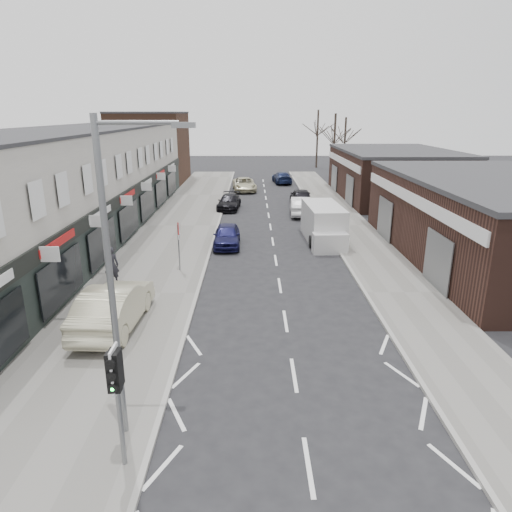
{
  "coord_description": "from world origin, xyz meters",
  "views": [
    {
      "loc": [
        -1.33,
        -10.92,
        8.13
      ],
      "look_at": [
        -1.2,
        6.58,
        2.6
      ],
      "focal_mm": 32.0,
      "sensor_mm": 36.0,
      "label": 1
    }
  ],
  "objects_px": {
    "parked_car_right_c": "(282,178)",
    "sedan_on_pavement": "(114,306)",
    "parked_car_left_a": "(227,235)",
    "parked_car_left_b": "(229,202)",
    "white_van": "(323,224)",
    "parked_car_left_c": "(244,184)",
    "parked_car_right_b": "(301,197)",
    "warning_sign": "(179,232)",
    "parked_car_right_a": "(301,206)",
    "pedestrian": "(111,265)",
    "traffic_light": "(116,380)",
    "street_lamp": "(117,269)"
  },
  "relations": [
    {
      "from": "pedestrian",
      "to": "parked_car_left_c",
      "type": "height_order",
      "value": "pedestrian"
    },
    {
      "from": "parked_car_left_b",
      "to": "parked_car_right_c",
      "type": "relative_size",
      "value": 0.94
    },
    {
      "from": "parked_car_left_a",
      "to": "warning_sign",
      "type": "bearing_deg",
      "value": -114.74
    },
    {
      "from": "parked_car_left_b",
      "to": "parked_car_right_b",
      "type": "distance_m",
      "value": 6.76
    },
    {
      "from": "parked_car_left_b",
      "to": "parked_car_left_c",
      "type": "relative_size",
      "value": 0.87
    },
    {
      "from": "parked_car_right_a",
      "to": "street_lamp",
      "type": "bearing_deg",
      "value": 78.34
    },
    {
      "from": "parked_car_right_c",
      "to": "pedestrian",
      "type": "bearing_deg",
      "value": 67.59
    },
    {
      "from": "sedan_on_pavement",
      "to": "parked_car_left_a",
      "type": "height_order",
      "value": "sedan_on_pavement"
    },
    {
      "from": "traffic_light",
      "to": "pedestrian",
      "type": "height_order",
      "value": "traffic_light"
    },
    {
      "from": "traffic_light",
      "to": "warning_sign",
      "type": "relative_size",
      "value": 1.15
    },
    {
      "from": "street_lamp",
      "to": "sedan_on_pavement",
      "type": "height_order",
      "value": "street_lamp"
    },
    {
      "from": "parked_car_left_a",
      "to": "parked_car_left_c",
      "type": "xyz_separation_m",
      "value": [
        0.76,
        21.22,
        0.01
      ]
    },
    {
      "from": "parked_car_right_a",
      "to": "parked_car_left_c",
      "type": "bearing_deg",
      "value": -64.92
    },
    {
      "from": "pedestrian",
      "to": "parked_car_left_b",
      "type": "xyz_separation_m",
      "value": [
        4.79,
        18.5,
        -0.42
      ]
    },
    {
      "from": "traffic_light",
      "to": "parked_car_right_b",
      "type": "xyz_separation_m",
      "value": [
        7.51,
        32.44,
        -1.65
      ]
    },
    {
      "from": "white_van",
      "to": "traffic_light",
      "type": "bearing_deg",
      "value": -113.78
    },
    {
      "from": "street_lamp",
      "to": "sedan_on_pavement",
      "type": "bearing_deg",
      "value": 109.53
    },
    {
      "from": "parked_car_right_b",
      "to": "parked_car_right_c",
      "type": "distance_m",
      "value": 13.36
    },
    {
      "from": "parked_car_left_b",
      "to": "parked_car_right_b",
      "type": "relative_size",
      "value": 0.99
    },
    {
      "from": "parked_car_left_b",
      "to": "street_lamp",
      "type": "bearing_deg",
      "value": -87.99
    },
    {
      "from": "parked_car_left_c",
      "to": "parked_car_right_b",
      "type": "distance_m",
      "value": 9.41
    },
    {
      "from": "parked_car_left_a",
      "to": "parked_car_right_a",
      "type": "relative_size",
      "value": 0.89
    },
    {
      "from": "warning_sign",
      "to": "parked_car_right_a",
      "type": "bearing_deg",
      "value": 61.14
    },
    {
      "from": "parked_car_left_b",
      "to": "parked_car_right_b",
      "type": "xyz_separation_m",
      "value": [
        6.49,
        1.91,
        0.12
      ]
    },
    {
      "from": "parked_car_left_c",
      "to": "parked_car_right_c",
      "type": "height_order",
      "value": "parked_car_left_c"
    },
    {
      "from": "pedestrian",
      "to": "parked_car_right_c",
      "type": "bearing_deg",
      "value": -124.5
    },
    {
      "from": "parked_car_left_a",
      "to": "parked_car_left_b",
      "type": "distance_m",
      "value": 11.55
    },
    {
      "from": "white_van",
      "to": "pedestrian",
      "type": "xyz_separation_m",
      "value": [
        -11.49,
        -8.13,
        -0.06
      ]
    },
    {
      "from": "street_lamp",
      "to": "pedestrian",
      "type": "distance_m",
      "value": 11.96
    },
    {
      "from": "white_van",
      "to": "parked_car_right_c",
      "type": "height_order",
      "value": "white_van"
    },
    {
      "from": "parked_car_left_c",
      "to": "street_lamp",
      "type": "bearing_deg",
      "value": -98.73
    },
    {
      "from": "warning_sign",
      "to": "parked_car_right_a",
      "type": "relative_size",
      "value": 0.59
    },
    {
      "from": "street_lamp",
      "to": "parked_car_right_c",
      "type": "relative_size",
      "value": 1.69
    },
    {
      "from": "traffic_light",
      "to": "white_van",
      "type": "bearing_deg",
      "value": 69.05
    },
    {
      "from": "parked_car_left_c",
      "to": "white_van",
      "type": "bearing_deg",
      "value": -79.92
    },
    {
      "from": "warning_sign",
      "to": "parked_car_left_b",
      "type": "distance_m",
      "value": 16.69
    },
    {
      "from": "warning_sign",
      "to": "sedan_on_pavement",
      "type": "relative_size",
      "value": 0.52
    },
    {
      "from": "pedestrian",
      "to": "parked_car_right_a",
      "type": "height_order",
      "value": "pedestrian"
    },
    {
      "from": "warning_sign",
      "to": "sedan_on_pavement",
      "type": "height_order",
      "value": "warning_sign"
    },
    {
      "from": "parked_car_right_c",
      "to": "sedan_on_pavement",
      "type": "bearing_deg",
      "value": 71.62
    },
    {
      "from": "white_van",
      "to": "sedan_on_pavement",
      "type": "height_order",
      "value": "white_van"
    },
    {
      "from": "warning_sign",
      "to": "pedestrian",
      "type": "height_order",
      "value": "warning_sign"
    },
    {
      "from": "parked_car_left_a",
      "to": "street_lamp",
      "type": "bearing_deg",
      "value": -95.9
    },
    {
      "from": "street_lamp",
      "to": "parked_car_left_c",
      "type": "bearing_deg",
      "value": 86.59
    },
    {
      "from": "parked_car_right_c",
      "to": "white_van",
      "type": "bearing_deg",
      "value": 87.18
    },
    {
      "from": "warning_sign",
      "to": "sedan_on_pavement",
      "type": "bearing_deg",
      "value": -103.09
    },
    {
      "from": "pedestrian",
      "to": "parked_car_right_a",
      "type": "xyz_separation_m",
      "value": [
        10.81,
        16.12,
        -0.3
      ]
    },
    {
      "from": "sedan_on_pavement",
      "to": "parked_car_left_b",
      "type": "height_order",
      "value": "sedan_on_pavement"
    },
    {
      "from": "traffic_light",
      "to": "sedan_on_pavement",
      "type": "relative_size",
      "value": 0.59
    },
    {
      "from": "parked_car_right_a",
      "to": "parked_car_right_b",
      "type": "bearing_deg",
      "value": -93.1
    }
  ]
}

